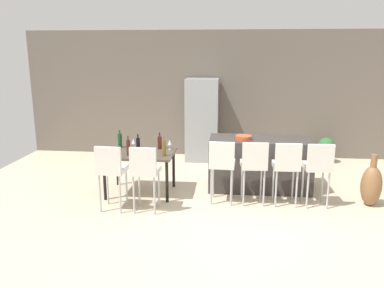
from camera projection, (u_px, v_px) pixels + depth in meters
ground_plane at (239, 199)px, 6.49m from camera, size 10.00×10.00×0.00m
back_wall at (239, 95)px, 8.94m from camera, size 10.00×0.12×2.90m
kitchen_island at (259, 164)px, 6.93m from camera, size 1.79×0.80×0.92m
bar_chair_left at (222, 162)px, 6.18m from camera, size 0.42×0.42×1.05m
bar_chair_middle at (254, 163)px, 6.14m from camera, size 0.43×0.43×1.05m
bar_chair_right at (287, 164)px, 6.09m from camera, size 0.41×0.41×1.05m
bar_chair_far at (318, 165)px, 6.04m from camera, size 0.42×0.42×1.05m
dining_table at (140, 156)px, 6.64m from camera, size 1.17×0.86×0.74m
dining_chair_near at (111, 168)px, 5.89m from camera, size 0.42×0.42×1.05m
dining_chair_far at (145, 169)px, 5.84m from camera, size 0.41×0.41×1.05m
wine_bottle_near at (120, 140)px, 6.92m from camera, size 0.08×0.08×0.31m
wine_bottle_corner at (160, 142)px, 6.82m from camera, size 0.08×0.08×0.30m
wine_bottle_left at (164, 148)px, 6.35m from camera, size 0.07×0.07×0.33m
wine_bottle_far at (128, 148)px, 6.38m from camera, size 0.06×0.06×0.33m
wine_bottle_middle at (138, 145)px, 6.55m from camera, size 0.07×0.07×0.33m
wine_glass_right at (133, 141)px, 6.86m from camera, size 0.07×0.07×0.17m
wine_glass_end at (170, 143)px, 6.78m from camera, size 0.07×0.07×0.17m
refrigerator at (202, 120)px, 8.71m from camera, size 0.72×0.68×1.84m
fruit_bowl at (244, 138)px, 6.76m from camera, size 0.28×0.28×0.07m
floor_vase at (371, 185)px, 6.17m from camera, size 0.32×0.32×0.85m
potted_plant at (326, 148)px, 8.57m from camera, size 0.36×0.36×0.57m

